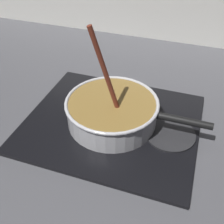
# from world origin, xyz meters

# --- Properties ---
(ground) EXTENTS (2.40, 1.60, 0.04)m
(ground) POSITION_xyz_m (0.00, 0.00, -0.02)
(ground) COLOR #4C4C51
(hob_plate) EXTENTS (0.56, 0.48, 0.01)m
(hob_plate) POSITION_xyz_m (0.06, 0.08, 0.01)
(hob_plate) COLOR black
(hob_plate) RESTS_ON ground
(burner_ring) EXTENTS (0.19, 0.19, 0.01)m
(burner_ring) POSITION_xyz_m (0.06, 0.08, 0.02)
(burner_ring) COLOR #592D0C
(burner_ring) RESTS_ON hob_plate
(spare_burner) EXTENTS (0.16, 0.16, 0.01)m
(spare_burner) POSITION_xyz_m (0.25, 0.08, 0.01)
(spare_burner) COLOR #262628
(spare_burner) RESTS_ON hob_plate
(cooking_pan) EXTENTS (0.46, 0.30, 0.34)m
(cooking_pan) POSITION_xyz_m (0.06, 0.08, 0.06)
(cooking_pan) COLOR silver
(cooking_pan) RESTS_ON hob_plate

